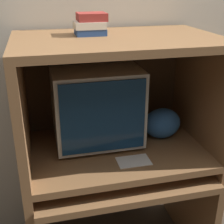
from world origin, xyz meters
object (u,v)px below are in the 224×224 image
Objects in this scene: crt_monitor at (96,104)px; mouse at (161,169)px; keyboard at (113,177)px; book_stack at (90,24)px; snack_bag at (162,123)px.

crt_monitor is 7.89× the size of mouse.
crt_monitor is 0.40m from keyboard.
book_stack reaches higher than mouse.
snack_bag is at bearing 69.75° from mouse.
snack_bag reaches higher than keyboard.
crt_monitor is 2.94× the size of book_stack.
book_stack is at bearing -135.75° from crt_monitor.
mouse is at bearing -35.57° from book_stack.
mouse is 0.27× the size of snack_bag.
crt_monitor is 0.49m from mouse.
book_stack reaches higher than crt_monitor.
book_stack is at bearing 103.14° from keyboard.
mouse is at bearing 2.39° from keyboard.
book_stack is (-0.06, 0.24, 0.72)m from keyboard.
keyboard is 7.19× the size of mouse.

